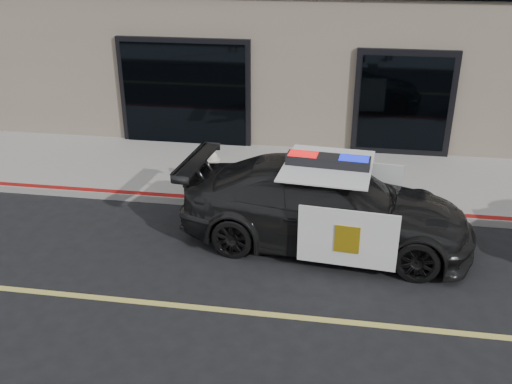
# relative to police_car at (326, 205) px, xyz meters

# --- Properties ---
(ground) EXTENTS (120.00, 120.00, 0.00)m
(ground) POSITION_rel_police_car_xyz_m (-2.88, -2.35, -0.77)
(ground) COLOR black
(ground) RESTS_ON ground
(sidewalk_n) EXTENTS (60.00, 3.50, 0.15)m
(sidewalk_n) POSITION_rel_police_car_xyz_m (-2.88, 2.90, -0.69)
(sidewalk_n) COLOR gray
(sidewalk_n) RESTS_ON ground
(police_car) EXTENTS (3.07, 5.61, 1.71)m
(police_car) POSITION_rel_police_car_xyz_m (0.00, 0.00, 0.00)
(police_car) COLOR black
(police_car) RESTS_ON ground
(fire_hydrant) EXTENTS (0.40, 0.56, 0.89)m
(fire_hydrant) POSITION_rel_police_car_xyz_m (-2.50, 1.67, -0.20)
(fire_hydrant) COLOR silver
(fire_hydrant) RESTS_ON sidewalk_n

